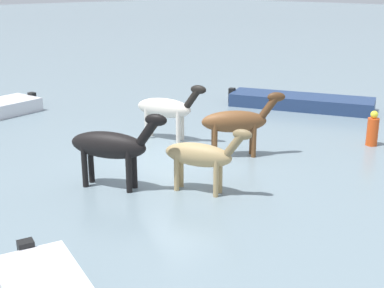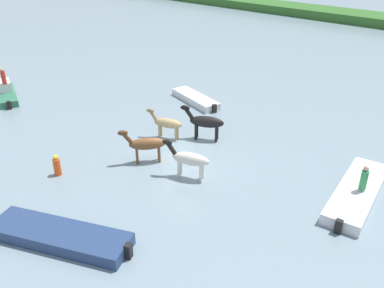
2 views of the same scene
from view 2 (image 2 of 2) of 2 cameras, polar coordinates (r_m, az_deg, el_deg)
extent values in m
plane|color=gray|center=(22.35, -1.44, -1.83)|extent=(209.23, 209.23, 0.00)
ellipsoid|color=silver|center=(19.97, -0.19, -2.12)|extent=(2.00, 1.27, 0.65)
cylinder|color=silver|center=(20.29, -1.88, -3.36)|extent=(0.14, 0.14, 1.07)
cylinder|color=silver|center=(20.54, -1.55, -2.94)|extent=(0.14, 0.14, 1.07)
cylinder|color=silver|center=(19.94, 1.22, -3.95)|extent=(0.14, 0.14, 1.07)
cylinder|color=silver|center=(20.19, 1.51, -3.52)|extent=(0.14, 0.14, 1.07)
cylinder|color=black|center=(20.10, -2.93, -0.57)|extent=(0.63, 0.43, 0.71)
ellipsoid|color=black|center=(20.04, -3.48, 0.26)|extent=(0.57, 0.41, 0.28)
ellipsoid|color=brown|center=(21.52, -6.24, 0.04)|extent=(1.66, 1.88, 0.66)
cylinder|color=brown|center=(21.63, -7.70, -1.52)|extent=(0.14, 0.14, 1.08)
cylinder|color=brown|center=(21.91, -7.72, -1.13)|extent=(0.14, 0.14, 1.08)
cylinder|color=brown|center=(21.65, -4.61, -1.31)|extent=(0.14, 0.14, 1.08)
cylinder|color=brown|center=(21.93, -4.67, -0.92)|extent=(0.14, 0.14, 1.08)
cylinder|color=#50311A|center=(21.33, -9.07, 0.87)|extent=(0.55, 0.61, 0.72)
ellipsoid|color=#50311A|center=(21.21, -9.68, 1.54)|extent=(0.51, 0.56, 0.29)
ellipsoid|color=black|center=(23.81, 2.07, 3.12)|extent=(2.08, 1.51, 0.69)
cylinder|color=black|center=(24.02, 0.53, 1.88)|extent=(0.15, 0.15, 1.13)
cylinder|color=black|center=(24.31, 0.72, 2.21)|extent=(0.15, 0.15, 1.13)
cylinder|color=black|center=(23.79, 3.40, 1.56)|extent=(0.15, 0.15, 1.13)
cylinder|color=black|center=(24.08, 3.55, 1.89)|extent=(0.15, 0.15, 1.13)
cylinder|color=black|center=(23.86, -0.47, 4.36)|extent=(0.66, 0.51, 0.75)
ellipsoid|color=black|center=(23.80, -0.98, 5.09)|extent=(0.60, 0.48, 0.30)
ellipsoid|color=tan|center=(24.04, -3.37, 2.92)|extent=(1.82, 1.18, 0.59)
cylinder|color=tan|center=(24.32, -4.62, 1.91)|extent=(0.13, 0.13, 0.97)
cylinder|color=tan|center=(24.56, -4.35, 2.18)|extent=(0.13, 0.13, 0.97)
cylinder|color=tan|center=(23.95, -2.30, 1.56)|extent=(0.13, 0.13, 0.97)
cylinder|color=tan|center=(24.18, -2.05, 1.84)|extent=(0.13, 0.13, 0.97)
cylinder|color=olive|center=(24.24, -5.44, 4.04)|extent=(0.57, 0.40, 0.65)
ellipsoid|color=olive|center=(24.21, -5.87, 4.67)|extent=(0.52, 0.38, 0.26)
cube|color=silver|center=(20.46, 22.07, -6.46)|extent=(2.58, 6.08, 0.68)
cube|color=black|center=(17.92, 19.78, -10.93)|extent=(0.32, 0.28, 0.73)
cube|color=#2D6B4C|center=(33.42, -24.51, 6.10)|extent=(4.68, 2.77, 0.64)
cube|color=silver|center=(33.72, -24.80, 7.44)|extent=(1.84, 1.40, 0.70)
cube|color=black|center=(31.16, -24.20, 4.88)|extent=(0.32, 0.35, 0.69)
cube|color=navy|center=(17.36, -17.99, -12.32)|extent=(5.94, 3.93, 0.67)
cube|color=black|center=(15.99, -8.87, -14.71)|extent=(0.34, 0.36, 0.72)
cube|color=silver|center=(29.74, 0.46, 6.19)|extent=(4.67, 2.32, 0.63)
cube|color=black|center=(27.92, 3.13, 4.87)|extent=(0.30, 0.33, 0.68)
cylinder|color=#338C4C|center=(19.83, 22.90, -4.64)|extent=(0.32, 0.32, 0.95)
sphere|color=tan|center=(19.54, 23.21, -3.15)|extent=(0.24, 0.24, 0.24)
cylinder|color=red|center=(32.76, -24.86, 8.43)|extent=(0.32, 0.32, 0.95)
sphere|color=tan|center=(32.60, -25.07, 9.42)|extent=(0.24, 0.24, 0.24)
cylinder|color=#E54C19|center=(21.62, -18.34, -3.06)|extent=(0.36, 0.36, 0.90)
sphere|color=yellow|center=(21.35, -18.56, -1.74)|extent=(0.24, 0.24, 0.24)
camera|label=1|loc=(34.56, -3.47, 17.58)|focal=48.77mm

